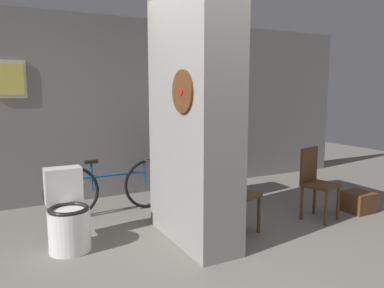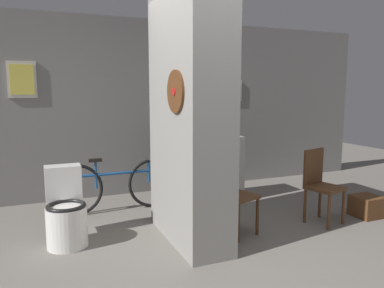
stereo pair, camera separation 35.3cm
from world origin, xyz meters
The scene contains 10 objects.
ground_plane centered at (0.00, 0.00, 0.00)m, with size 14.00×14.00×0.00m, color slate.
wall_back centered at (0.00, 2.63, 1.30)m, with size 8.00×0.09×2.60m.
pillar_center centered at (-0.02, 0.63, 1.30)m, with size 0.49×1.27×2.60m.
counter_shelf centered at (0.63, 1.79, 0.46)m, with size 1.16×0.44×0.92m.
toilet centered at (-1.23, 0.99, 0.32)m, with size 0.40×0.56×0.78m.
chair_near_pillar centered at (0.48, 0.61, 0.48)m, with size 0.46×0.46×0.87m.
chair_by_doorway centered at (1.60, 0.51, 0.48)m, with size 0.45×0.45×0.87m.
bicycle centered at (-0.55, 1.84, 0.35)m, with size 1.65×0.42×0.71m.
bottle_tall centered at (0.73, 1.78, 1.01)m, with size 0.07×0.07×0.25m.
floor_crate centered at (2.28, 0.42, 0.13)m, with size 0.32×0.32×0.26m.
Camera 2 is at (-1.47, -2.88, 1.57)m, focal length 35.00 mm.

